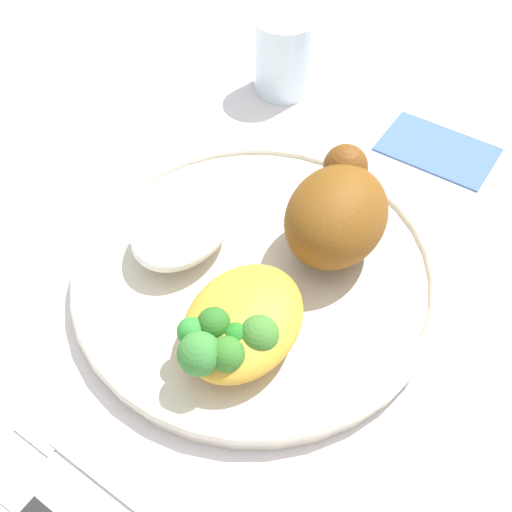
% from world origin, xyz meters
% --- Properties ---
extents(ground_plane, '(2.00, 2.00, 0.00)m').
position_xyz_m(ground_plane, '(0.00, 0.00, 0.00)').
color(ground_plane, silver).
extents(plate, '(0.29, 0.29, 0.02)m').
position_xyz_m(plate, '(0.00, 0.00, 0.01)').
color(plate, beige).
rests_on(plate, ground_plane).
extents(roasted_chicken, '(0.11, 0.08, 0.07)m').
position_xyz_m(roasted_chicken, '(0.05, -0.04, 0.06)').
color(roasted_chicken, brown).
rests_on(roasted_chicken, plate).
extents(rice_pile, '(0.10, 0.07, 0.03)m').
position_xyz_m(rice_pile, '(-0.01, 0.06, 0.04)').
color(rice_pile, white).
rests_on(rice_pile, plate).
extents(mac_cheese_with_broccoli, '(0.11, 0.08, 0.04)m').
position_xyz_m(mac_cheese_with_broccoli, '(-0.07, -0.02, 0.04)').
color(mac_cheese_with_broccoli, gold).
rests_on(mac_cheese_with_broccoli, plate).
extents(fork, '(0.03, 0.14, 0.01)m').
position_xyz_m(fork, '(-0.19, 0.02, 0.00)').
color(fork, silver).
rests_on(fork, ground_plane).
extents(knife, '(0.04, 0.19, 0.01)m').
position_xyz_m(knife, '(-0.23, 0.04, 0.00)').
color(knife, black).
rests_on(knife, ground_plane).
extents(water_glass, '(0.06, 0.06, 0.08)m').
position_xyz_m(water_glass, '(0.24, 0.10, 0.04)').
color(water_glass, silver).
rests_on(water_glass, ground_plane).
extents(napkin, '(0.08, 0.11, 0.00)m').
position_xyz_m(napkin, '(0.23, -0.08, 0.00)').
color(napkin, '#47669E').
rests_on(napkin, ground_plane).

